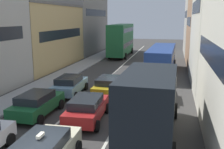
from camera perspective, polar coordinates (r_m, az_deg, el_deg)
sidewalk_left at (r=30.76m, az=-8.75°, el=0.88°), size 2.60×64.00×0.14m
lane_stripe_left at (r=29.29m, az=0.37°, el=0.32°), size 0.16×60.00×0.01m
lane_stripe_right at (r=28.74m, az=6.99°, el=0.00°), size 0.16×60.00×0.01m
building_row_left at (r=35.96m, az=-14.64°, el=10.44°), size 7.20×43.90×12.83m
building_row_right at (r=31.57m, az=23.17°, el=10.57°), size 7.20×43.90×12.93m
removalist_box_truck at (r=13.35m, az=8.33°, el=-5.60°), size 2.82×7.75×3.58m
sedan_centre_lane_second at (r=15.73m, az=-5.47°, el=-7.28°), size 2.28×4.40×1.49m
wagon_left_lane_second at (r=17.13m, az=-16.00°, el=-6.07°), size 2.07×4.30×1.49m
hatchback_centre_lane_third at (r=20.74m, az=-0.65°, el=-2.41°), size 2.08×4.31×1.49m
sedan_left_lane_third at (r=21.28m, az=-9.20°, el=-2.20°), size 2.25×4.39×1.49m
sedan_right_lane_behind_truck at (r=20.59m, az=9.39°, el=-2.69°), size 2.20×4.37×1.49m
bus_mid_queue_primary at (r=29.47m, az=10.78°, el=3.65°), size 3.06×10.58×2.90m
bus_far_queue_secondary at (r=42.00m, az=1.97°, el=7.81°), size 2.96×10.55×5.06m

